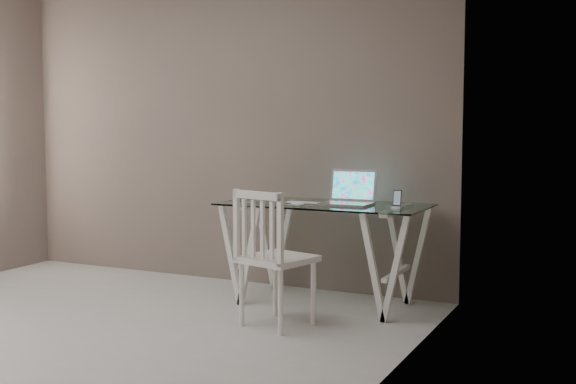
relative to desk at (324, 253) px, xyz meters
name	(u,v)px	position (x,y,z in m)	size (l,w,h in m)	color
room	(10,53)	(-1.17, -1.80, 1.33)	(4.50, 4.52, 2.71)	#B2AFAA
desk	(324,253)	(0.00, 0.00, 0.00)	(1.50, 0.70, 0.75)	silver
chair	(270,252)	(-0.07, -0.73, 0.11)	(0.50, 0.50, 0.90)	white
laptop	(349,196)	(0.18, 0.05, 0.42)	(0.35, 0.29, 0.25)	#BBBBC0
keyboard	(304,203)	(-0.14, -0.05, 0.37)	(0.27, 0.12, 0.01)	silver
mouse	(298,204)	(-0.10, -0.24, 0.38)	(0.10, 0.06, 0.03)	white
phone_dock	(397,203)	(0.56, -0.05, 0.40)	(0.07, 0.07, 0.13)	white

